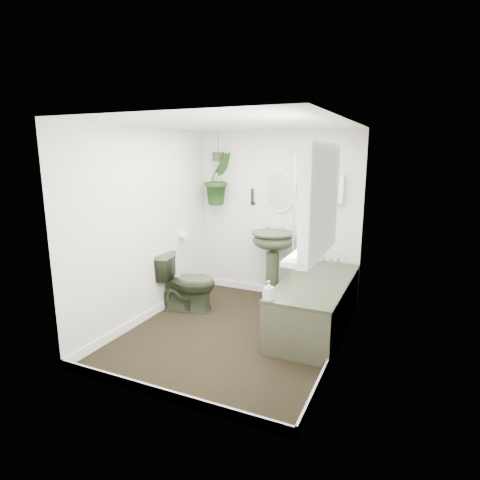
% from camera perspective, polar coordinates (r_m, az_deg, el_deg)
% --- Properties ---
extents(floor, '(2.30, 2.80, 0.02)m').
position_cam_1_polar(floor, '(4.70, -0.78, -13.10)').
color(floor, black).
rests_on(floor, ground).
extents(ceiling, '(2.30, 2.80, 0.02)m').
position_cam_1_polar(ceiling, '(4.25, -0.87, 16.42)').
color(ceiling, white).
rests_on(ceiling, ground).
extents(wall_back, '(2.30, 0.02, 2.30)m').
position_cam_1_polar(wall_back, '(5.61, 5.35, 3.54)').
color(wall_back, white).
rests_on(wall_back, ground).
extents(wall_front, '(2.30, 0.02, 2.30)m').
position_cam_1_polar(wall_front, '(3.15, -11.89, -3.83)').
color(wall_front, white).
rests_on(wall_front, ground).
extents(wall_left, '(0.02, 2.80, 2.30)m').
position_cam_1_polar(wall_left, '(4.92, -13.13, 2.00)').
color(wall_left, white).
rests_on(wall_left, ground).
extents(wall_right, '(0.02, 2.80, 2.30)m').
position_cam_1_polar(wall_right, '(3.98, 14.45, -0.52)').
color(wall_right, white).
rests_on(wall_right, ground).
extents(skirting, '(2.30, 2.80, 0.10)m').
position_cam_1_polar(skirting, '(4.67, -0.78, -12.43)').
color(skirting, white).
rests_on(skirting, floor).
extents(bathtub, '(0.72, 1.72, 0.58)m').
position_cam_1_polar(bathtub, '(4.77, 10.68, -8.98)').
color(bathtub, '#2F3723').
rests_on(bathtub, floor).
extents(bath_screen, '(0.04, 0.72, 1.40)m').
position_cam_1_polar(bath_screen, '(5.06, 8.85, 3.95)').
color(bath_screen, silver).
rests_on(bath_screen, bathtub).
extents(shower_box, '(0.20, 0.10, 0.35)m').
position_cam_1_polar(shower_box, '(5.29, 13.46, 7.07)').
color(shower_box, white).
rests_on(shower_box, wall_back).
extents(oval_mirror, '(0.46, 0.03, 0.62)m').
position_cam_1_polar(oval_mirror, '(5.52, 5.67, 7.04)').
color(oval_mirror, beige).
rests_on(oval_mirror, wall_back).
extents(wall_sconce, '(0.04, 0.04, 0.22)m').
position_cam_1_polar(wall_sconce, '(5.66, 1.76, 6.22)').
color(wall_sconce, black).
rests_on(wall_sconce, wall_back).
extents(toilet_roll_holder, '(0.11, 0.11, 0.11)m').
position_cam_1_polar(toilet_roll_holder, '(5.50, -8.08, 0.63)').
color(toilet_roll_holder, white).
rests_on(toilet_roll_holder, wall_left).
extents(window_recess, '(0.08, 1.00, 0.90)m').
position_cam_1_polar(window_recess, '(3.23, 11.47, 5.69)').
color(window_recess, white).
rests_on(window_recess, wall_right).
extents(window_sill, '(0.18, 1.00, 0.04)m').
position_cam_1_polar(window_sill, '(3.32, 9.99, -1.44)').
color(window_sill, white).
rests_on(window_sill, wall_right).
extents(window_blinds, '(0.01, 0.86, 0.76)m').
position_cam_1_polar(window_blinds, '(3.24, 10.70, 5.74)').
color(window_blinds, white).
rests_on(window_blinds, wall_right).
extents(toilet, '(0.81, 0.60, 0.74)m').
position_cam_1_polar(toilet, '(5.24, -7.48, -5.94)').
color(toilet, '#2F3723').
rests_on(toilet, floor).
extents(pedestal_sink, '(0.60, 0.52, 0.97)m').
position_cam_1_polar(pedestal_sink, '(5.49, 4.63, -3.77)').
color(pedestal_sink, '#2F3723').
rests_on(pedestal_sink, floor).
extents(sill_plant, '(0.26, 0.25, 0.23)m').
position_cam_1_polar(sill_plant, '(3.59, 10.51, 1.82)').
color(sill_plant, black).
rests_on(sill_plant, window_sill).
extents(hanging_plant, '(0.50, 0.52, 0.74)m').
position_cam_1_polar(hanging_plant, '(5.74, -3.08, 8.70)').
color(hanging_plant, black).
rests_on(hanging_plant, ceiling).
extents(soap_bottle, '(0.10, 0.10, 0.19)m').
position_cam_1_polar(soap_bottle, '(4.00, 4.07, -7.13)').
color(soap_bottle, '#292625').
rests_on(soap_bottle, bathtub).
extents(hanging_pot, '(0.16, 0.16, 0.12)m').
position_cam_1_polar(hanging_pot, '(5.73, -3.12, 11.77)').
color(hanging_pot, '#302B1F').
rests_on(hanging_pot, ceiling).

